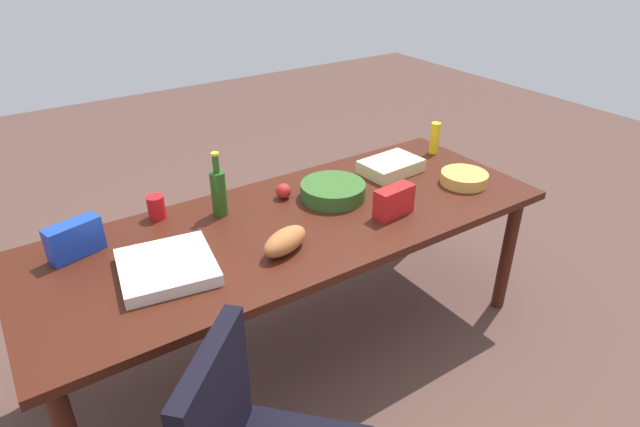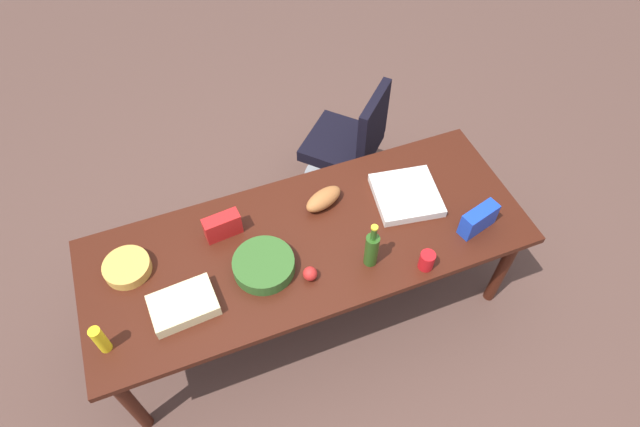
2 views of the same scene
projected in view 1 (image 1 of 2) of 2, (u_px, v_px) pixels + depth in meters
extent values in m
plane|color=brown|center=(298.00, 342.00, 2.83)|extent=(10.00, 10.00, 0.00)
cube|color=#3D160C|center=(295.00, 224.00, 2.48)|extent=(2.44, 0.92, 0.04)
cylinder|color=#3D160C|center=(507.00, 254.00, 2.94)|extent=(0.07, 0.07, 0.71)
cylinder|color=#3D160C|center=(38.00, 332.00, 2.38)|extent=(0.07, 0.07, 0.71)
cylinder|color=#3D160C|center=(415.00, 201.00, 3.48)|extent=(0.07, 0.07, 0.71)
cube|color=black|center=(215.00, 412.00, 1.59)|extent=(0.35, 0.34, 0.46)
cube|color=beige|center=(391.00, 166.00, 2.92)|extent=(0.33, 0.24, 0.07)
cylinder|color=yellow|center=(435.00, 138.00, 3.13)|extent=(0.07, 0.07, 0.18)
cube|color=silver|center=(167.00, 267.00, 2.10)|extent=(0.41, 0.41, 0.05)
cylinder|color=#254F17|center=(219.00, 194.00, 2.47)|extent=(0.09, 0.09, 0.22)
cylinder|color=#254F17|center=(216.00, 164.00, 2.40)|extent=(0.04, 0.04, 0.08)
cylinder|color=gold|center=(215.00, 154.00, 2.37)|extent=(0.05, 0.05, 0.01)
ellipsoid|color=#AA6432|center=(285.00, 241.00, 2.22)|extent=(0.26, 0.19, 0.10)
cube|color=red|center=(394.00, 201.00, 2.48)|extent=(0.21, 0.10, 0.14)
sphere|color=red|center=(283.00, 191.00, 2.65)|extent=(0.09, 0.09, 0.08)
cylinder|color=gold|center=(464.00, 178.00, 2.80)|extent=(0.26, 0.26, 0.06)
cylinder|color=red|center=(156.00, 207.00, 2.47)|extent=(0.10, 0.10, 0.11)
cylinder|color=#305B23|center=(333.00, 191.00, 2.65)|extent=(0.40, 0.40, 0.08)
cube|color=#183EBA|center=(75.00, 239.00, 2.18)|extent=(0.23, 0.13, 0.15)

